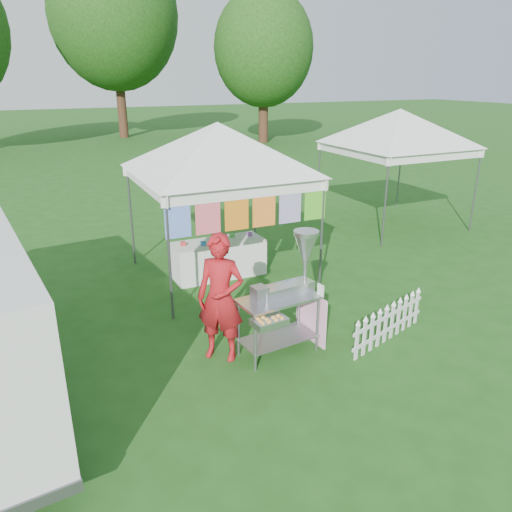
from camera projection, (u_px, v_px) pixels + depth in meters
ground at (312, 360)px, 7.07m from camera, size 120.00×120.00×0.00m
canopy_main at (218, 123)px, 9.01m from camera, size 4.24×4.24×3.45m
canopy_right at (401, 109)px, 12.50m from camera, size 4.24×4.24×3.45m
tree_mid at (114, 15)px, 29.61m from camera, size 7.60×7.60×11.52m
tree_right at (264, 48)px, 28.00m from camera, size 5.60×5.60×8.42m
donut_cart at (290, 284)px, 6.98m from camera, size 1.26×0.97×1.76m
vendor at (221, 298)px, 6.84m from camera, size 0.79×0.77×1.83m
picket_fence at (389, 323)px, 7.50m from camera, size 1.72×0.58×0.56m
display_table at (219, 258)px, 9.91m from camera, size 1.80×0.70×0.72m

